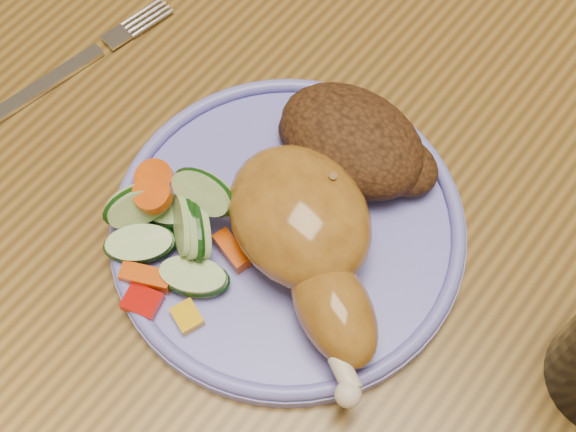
{
  "coord_description": "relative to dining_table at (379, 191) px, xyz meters",
  "views": [
    {
      "loc": [
        0.14,
        -0.3,
        1.25
      ],
      "look_at": [
        -0.01,
        -0.11,
        0.78
      ],
      "focal_mm": 50.0,
      "sensor_mm": 36.0,
      "label": 1
    }
  ],
  "objects": [
    {
      "name": "dining_table",
      "position": [
        0.0,
        0.0,
        0.0
      ],
      "size": [
        0.9,
        1.4,
        0.75
      ],
      "color": "brown",
      "rests_on": "ground"
    },
    {
      "name": "chicken_leg",
      "position": [
        0.01,
        -0.12,
        0.12
      ],
      "size": [
        0.17,
        0.14,
        0.06
      ],
      "color": "#A06921",
      "rests_on": "plate"
    },
    {
      "name": "plate_rim",
      "position": [
        -0.01,
        -0.11,
        0.1
      ],
      "size": [
        0.24,
        0.24,
        0.01
      ],
      "primitive_type": "torus",
      "color": "#6C6CD2",
      "rests_on": "plate"
    },
    {
      "name": "rice_pilaf",
      "position": [
        -0.01,
        -0.04,
        0.11
      ],
      "size": [
        0.12,
        0.08,
        0.05
      ],
      "color": "#402410",
      "rests_on": "plate"
    },
    {
      "name": "ground",
      "position": [
        0.0,
        0.0,
        -0.67
      ],
      "size": [
        4.0,
        4.0,
        0.0
      ],
      "primitive_type": "plane",
      "color": "#4E371A",
      "rests_on": "ground"
    },
    {
      "name": "vegetable_pile",
      "position": [
        -0.06,
        -0.16,
        0.11
      ],
      "size": [
        0.11,
        0.11,
        0.05
      ],
      "color": "#A50A05",
      "rests_on": "plate"
    },
    {
      "name": "plate",
      "position": [
        -0.01,
        -0.11,
        0.09
      ],
      "size": [
        0.24,
        0.24,
        0.01
      ],
      "primitive_type": "cylinder",
      "color": "#6C6CD2",
      "rests_on": "dining_table"
    },
    {
      "name": "fork",
      "position": [
        -0.23,
        -0.1,
        0.09
      ],
      "size": [
        0.04,
        0.15,
        0.0
      ],
      "color": "silver",
      "rests_on": "dining_table"
    }
  ]
}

